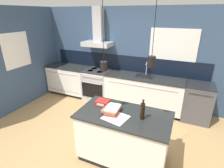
# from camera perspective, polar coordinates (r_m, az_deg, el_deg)

# --- Properties ---
(ground_plane) EXTENTS (16.00, 16.00, 0.00)m
(ground_plane) POSITION_cam_1_polar(r_m,az_deg,el_deg) (3.85, -7.27, -17.19)
(ground_plane) COLOR tan
(ground_plane) RESTS_ON ground
(wall_back) EXTENTS (5.60, 2.34, 2.60)m
(wall_back) POSITION_cam_1_polar(r_m,az_deg,el_deg) (4.92, 3.66, 9.53)
(wall_back) COLOR #354C6B
(wall_back) RESTS_ON ground_plane
(wall_left) EXTENTS (0.08, 3.80, 2.60)m
(wall_left) POSITION_cam_1_polar(r_m,az_deg,el_deg) (5.28, -27.33, 7.43)
(wall_left) COLOR #354C6B
(wall_left) RESTS_ON ground_plane
(counter_run_left) EXTENTS (1.29, 0.64, 0.91)m
(counter_run_left) POSITION_cam_1_polar(r_m,az_deg,el_deg) (5.72, -13.79, 1.41)
(counter_run_left) COLOR black
(counter_run_left) RESTS_ON ground_plane
(counter_run_sink) EXTENTS (2.03, 0.64, 1.26)m
(counter_run_sink) POSITION_cam_1_polar(r_m,az_deg,el_deg) (4.74, 10.14, -2.75)
(counter_run_sink) COLOR black
(counter_run_sink) RESTS_ON ground_plane
(oven_range) EXTENTS (0.76, 0.66, 0.91)m
(oven_range) POSITION_cam_1_polar(r_m,az_deg,el_deg) (5.19, -4.83, -0.25)
(oven_range) COLOR #B5B5BA
(oven_range) RESTS_ON ground_plane
(dishwasher) EXTENTS (0.62, 0.65, 0.91)m
(dishwasher) POSITION_cam_1_polar(r_m,az_deg,el_deg) (4.66, 26.06, -5.37)
(dishwasher) COLOR #4C4C51
(dishwasher) RESTS_ON ground_plane
(kitchen_island) EXTENTS (1.52, 0.83, 0.91)m
(kitchen_island) POSITION_cam_1_polar(r_m,az_deg,el_deg) (3.14, 3.71, -16.76)
(kitchen_island) COLOR black
(kitchen_island) RESTS_ON ground_plane
(bottle_on_island) EXTENTS (0.07, 0.07, 0.33)m
(bottle_on_island) POSITION_cam_1_polar(r_m,az_deg,el_deg) (2.73, 9.94, -8.63)
(bottle_on_island) COLOR black
(bottle_on_island) RESTS_ON kitchen_island
(book_stack) EXTENTS (0.27, 0.34, 0.10)m
(book_stack) POSITION_cam_1_polar(r_m,az_deg,el_deg) (2.90, 0.06, -8.37)
(book_stack) COLOR #B2332D
(book_stack) RESTS_ON kitchen_island
(red_supply_box) EXTENTS (0.23, 0.19, 0.08)m
(red_supply_box) POSITION_cam_1_polar(r_m,az_deg,el_deg) (3.14, -3.08, -6.06)
(red_supply_box) COLOR red
(red_supply_box) RESTS_ON kitchen_island
(paper_pile) EXTENTS (0.42, 0.39, 0.01)m
(paper_pile) POSITION_cam_1_polar(r_m,az_deg,el_deg) (2.79, 1.19, -10.84)
(paper_pile) COLOR silver
(paper_pile) RESTS_ON kitchen_island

